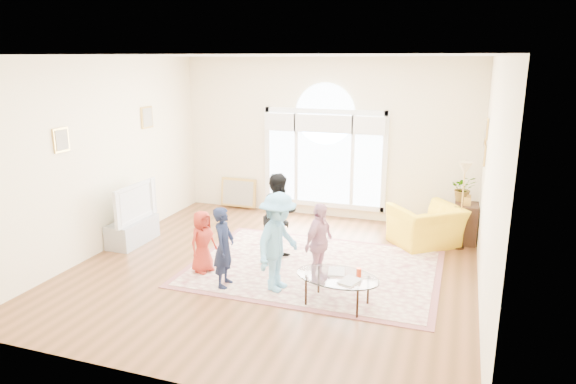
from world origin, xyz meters
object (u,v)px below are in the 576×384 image
(area_rug, at_px, (314,268))
(armchair, at_px, (426,226))
(tv_console, at_px, (133,232))
(coffee_table, at_px, (338,277))
(television, at_px, (131,202))

(area_rug, height_order, armchair, armchair)
(tv_console, height_order, armchair, armchair)
(armchair, bearing_deg, coffee_table, 32.13)
(area_rug, xyz_separation_m, television, (-3.33, 0.05, 0.74))
(area_rug, distance_m, tv_console, 3.35)
(television, height_order, coffee_table, television)
(tv_console, xyz_separation_m, coffee_table, (3.97, -1.14, 0.19))
(area_rug, height_order, coffee_table, coffee_table)
(tv_console, distance_m, television, 0.54)
(coffee_table, distance_m, armchair, 2.85)
(television, bearing_deg, tv_console, 180.00)
(television, distance_m, coffee_table, 4.14)
(area_rug, bearing_deg, coffee_table, -59.90)
(coffee_table, height_order, armchair, armchair)
(area_rug, distance_m, television, 3.42)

